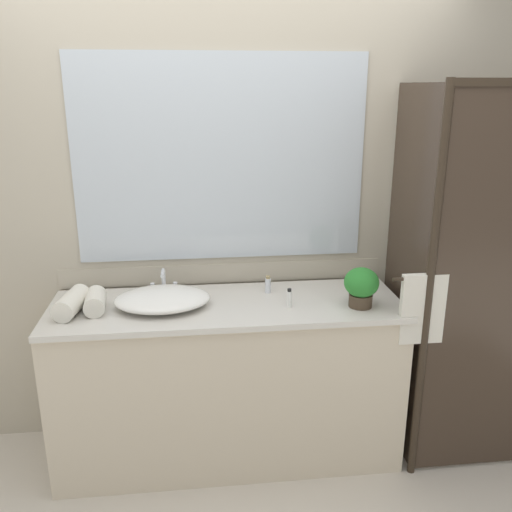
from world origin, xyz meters
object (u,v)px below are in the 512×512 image
(faucet, at_px, (164,286))
(amenity_bottle_body_wash, at_px, (268,285))
(rolled_towel_near_edge, at_px, (72,303))
(amenity_bottle_conditioner, at_px, (363,283))
(potted_plant, at_px, (361,285))
(amenity_bottle_lotion, at_px, (289,298))
(sink_basin, at_px, (162,299))
(rolled_towel_middle, at_px, (95,301))

(faucet, height_order, amenity_bottle_body_wash, faucet)
(rolled_towel_near_edge, bearing_deg, amenity_bottle_conditioner, 5.12)
(faucet, xyz_separation_m, potted_plant, (0.99, -0.30, 0.07))
(faucet, height_order, amenity_bottle_conditioner, faucet)
(amenity_bottle_conditioner, xyz_separation_m, rolled_towel_near_edge, (-1.51, -0.13, 0.01))
(amenity_bottle_conditioner, bearing_deg, potted_plant, -109.99)
(amenity_bottle_lotion, height_order, rolled_towel_near_edge, rolled_towel_near_edge)
(potted_plant, relative_size, rolled_towel_near_edge, 0.80)
(sink_basin, relative_size, amenity_bottle_lotion, 4.91)
(faucet, relative_size, amenity_bottle_conditioner, 1.84)
(sink_basin, relative_size, potted_plant, 2.36)
(faucet, xyz_separation_m, amenity_bottle_conditioner, (1.07, -0.08, -0.00))
(sink_basin, bearing_deg, amenity_bottle_lotion, -6.77)
(amenity_bottle_conditioner, height_order, amenity_bottle_lotion, amenity_bottle_lotion)
(faucet, relative_size, rolled_towel_middle, 0.87)
(sink_basin, height_order, amenity_bottle_conditioner, amenity_bottle_conditioner)
(potted_plant, bearing_deg, amenity_bottle_body_wash, 150.69)
(rolled_towel_near_edge, bearing_deg, rolled_towel_middle, 6.45)
(amenity_bottle_conditioner, bearing_deg, faucet, 175.76)
(potted_plant, height_order, amenity_bottle_lotion, potted_plant)
(amenity_bottle_conditioner, bearing_deg, amenity_bottle_body_wash, 176.93)
(potted_plant, height_order, amenity_bottle_body_wash, potted_plant)
(amenity_bottle_lotion, bearing_deg, potted_plant, -5.85)
(rolled_towel_middle, bearing_deg, potted_plant, -4.12)
(sink_basin, xyz_separation_m, amenity_bottle_lotion, (0.63, -0.08, 0.01))
(amenity_bottle_conditioner, height_order, rolled_towel_middle, rolled_towel_middle)
(rolled_towel_near_edge, xyz_separation_m, rolled_towel_middle, (0.11, 0.01, -0.00))
(sink_basin, distance_m, amenity_bottle_conditioner, 1.08)
(amenity_bottle_conditioner, bearing_deg, rolled_towel_middle, -174.98)
(faucet, relative_size, amenity_bottle_body_wash, 1.80)
(amenity_bottle_conditioner, bearing_deg, sink_basin, -174.38)
(faucet, distance_m, rolled_towel_middle, 0.38)
(potted_plant, relative_size, rolled_towel_middle, 1.04)
(sink_basin, height_order, potted_plant, potted_plant)
(rolled_towel_near_edge, height_order, rolled_towel_middle, rolled_towel_near_edge)
(amenity_bottle_body_wash, height_order, amenity_bottle_lotion, amenity_bottle_lotion)
(amenity_bottle_lotion, bearing_deg, faucet, 157.71)
(potted_plant, xyz_separation_m, amenity_bottle_body_wash, (-0.44, 0.24, -0.07))
(amenity_bottle_body_wash, height_order, rolled_towel_middle, rolled_towel_middle)
(amenity_bottle_body_wash, xyz_separation_m, amenity_bottle_lotion, (0.08, -0.21, 0.00))
(amenity_bottle_body_wash, height_order, amenity_bottle_conditioner, amenity_bottle_body_wash)
(faucet, distance_m, amenity_bottle_body_wash, 0.56)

